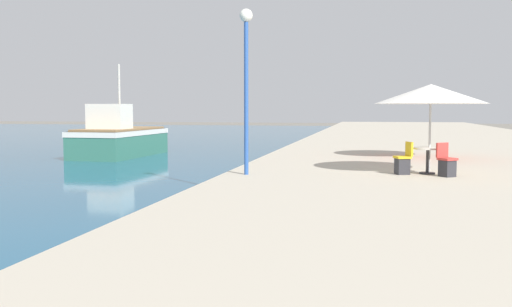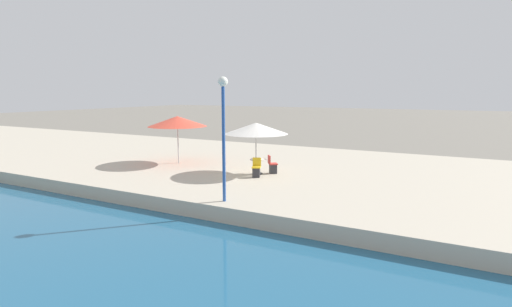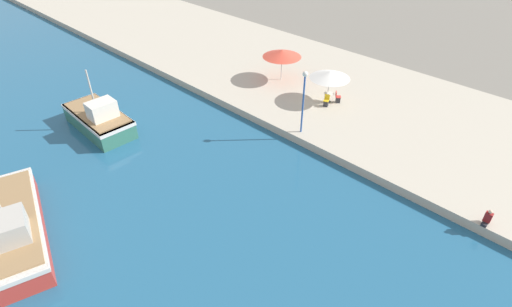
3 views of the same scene
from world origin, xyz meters
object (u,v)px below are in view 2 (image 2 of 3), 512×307
object	(u,v)px
cafe_chair_left	(256,170)
lamppost	(223,118)
cafe_umbrella_pink	(256,128)
cafe_chair_right	(273,167)
cafe_table	(258,163)
cafe_umbrella_white	(177,121)

from	to	relation	value
cafe_chair_left	lamppost	size ratio (longest dim) A/B	0.20
cafe_umbrella_pink	cafe_chair_right	bearing A→B (deg)	-61.97
cafe_table	cafe_chair_left	world-z (taller)	cafe_chair_left
cafe_umbrella_white	lamppost	xyz separation A→B (m)	(-5.51, -6.60, 0.72)
lamppost	cafe_umbrella_pink	bearing A→B (deg)	14.98
cafe_umbrella_white	cafe_chair_right	distance (m)	6.32
cafe_chair_right	lamppost	world-z (taller)	lamppost
cafe_chair_left	cafe_umbrella_white	bearing A→B (deg)	-33.05
cafe_table	cafe_umbrella_white	bearing A→B (deg)	84.22
cafe_chair_left	cafe_chair_right	world-z (taller)	same
cafe_chair_right	lamppost	xyz separation A→B (m)	(-5.42, -0.62, 2.77)
cafe_chair_left	cafe_table	bearing A→B (deg)	-90.00
cafe_chair_right	lamppost	size ratio (longest dim) A/B	0.20
cafe_umbrella_pink	cafe_chair_right	size ratio (longest dim) A/B	3.45
cafe_table	cafe_chair_right	xyz separation A→B (m)	(0.45, -0.57, -0.21)
cafe_umbrella_white	cafe_table	xyz separation A→B (m)	(-0.55, -5.41, -1.84)
cafe_table	cafe_chair_left	xyz separation A→B (m)	(-0.68, -0.26, -0.21)
cafe_table	cafe_chair_right	size ratio (longest dim) A/B	0.88
cafe_chair_right	cafe_chair_left	bearing A→B (deg)	-53.78
cafe_umbrella_pink	lamppost	distance (m)	5.28
cafe_chair_left	cafe_chair_right	xyz separation A→B (m)	(1.12, -0.31, 0.00)
cafe_table	lamppost	size ratio (longest dim) A/B	0.18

